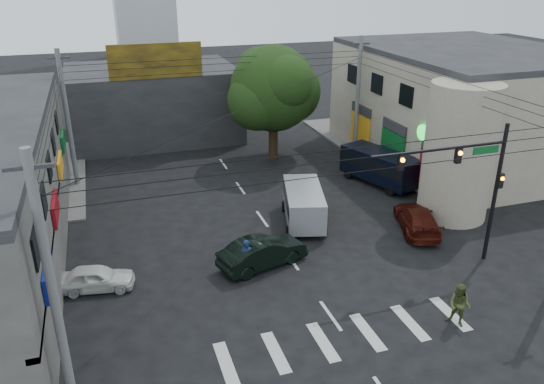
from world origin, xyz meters
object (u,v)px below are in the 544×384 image
dark_sedan (263,252)px  navy_van (380,168)px  street_tree (273,89)px  pedestrian_olive (459,305)px  white_compact (96,278)px  silver_minivan (304,206)px  utility_pole_far_left (68,120)px  maroon_sedan (417,219)px  traffic_gantry (470,175)px  utility_pole_far_right (358,97)px  utility_pole_near_left (52,286)px  traffic_officer (247,259)px

dark_sedan → navy_van: navy_van is taller
street_tree → pedestrian_olive: (0.79, -22.21, -4.50)m
white_compact → silver_minivan: size_ratio=0.70×
utility_pole_far_left → maroon_sedan: bearing=-35.4°
street_tree → traffic_gantry: size_ratio=1.21×
utility_pole_far_right → white_compact: size_ratio=2.50×
utility_pole_near_left → maroon_sedan: bearing=21.8°
white_compact → dark_sedan: bearing=-82.6°
traffic_gantry → maroon_sedan: size_ratio=1.40×
utility_pole_near_left → silver_minivan: 16.69m
street_tree → maroon_sedan: street_tree is taller
traffic_gantry → traffic_officer: (-10.36, 2.22, -3.87)m
utility_pole_far_left → navy_van: 21.09m
utility_pole_far_left → silver_minivan: size_ratio=1.75×
utility_pole_far_left → pedestrian_olive: utility_pole_far_left is taller
utility_pole_near_left → utility_pole_far_left: size_ratio=1.00×
traffic_gantry → silver_minivan: bearing=129.9°
dark_sedan → navy_van: size_ratio=0.80×
navy_van → pedestrian_olive: navy_van is taller
silver_minivan → navy_van: bearing=-45.2°
utility_pole_far_right → white_compact: utility_pole_far_right is taller
utility_pole_far_left → traffic_officer: (7.96, -14.78, -3.64)m
dark_sedan → white_compact: size_ratio=1.32×
utility_pole_near_left → traffic_officer: 10.46m
dark_sedan → navy_van: 13.48m
maroon_sedan → dark_sedan: bearing=24.8°
traffic_officer → pedestrian_olive: 9.75m
street_tree → traffic_officer: street_tree is taller
utility_pole_far_right → utility_pole_near_left: bearing=-135.7°
silver_minivan → traffic_gantry: bearing=-124.6°
traffic_officer → silver_minivan: bearing=49.0°
street_tree → silver_minivan: size_ratio=1.65×
maroon_sedan → silver_minivan: bearing=-7.6°
traffic_gantry → white_compact: 18.16m
traffic_gantry → pedestrian_olive: size_ratio=3.72×
silver_minivan → traffic_officer: size_ratio=2.75×
utility_pole_far_left → maroon_sedan: size_ratio=1.79×
utility_pole_near_left → utility_pole_far_left: (0.00, 20.50, 0.00)m
dark_sedan → pedestrian_olive: 9.53m
utility_pole_near_left → silver_minivan: size_ratio=1.75×
utility_pole_near_left → white_compact: bearing=81.8°
utility_pole_near_left → white_compact: (0.98, 6.80, -4.01)m
utility_pole_near_left → dark_sedan: 11.67m
utility_pole_far_left → dark_sedan: 17.13m
utility_pole_near_left → silver_minivan: bearing=39.1°
dark_sedan → maroon_sedan: dark_sedan is taller
utility_pole_far_right → traffic_officer: bearing=-131.4°
white_compact → navy_van: (18.89, 7.54, 0.54)m
utility_pole_far_right → dark_sedan: utility_pole_far_right is taller
utility_pole_near_left → dark_sedan: size_ratio=1.90×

